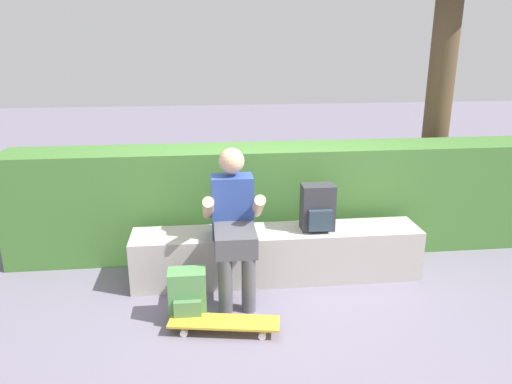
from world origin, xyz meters
The scene contains 7 objects.
ground_plane centered at (0.00, 0.00, 0.00)m, with size 24.00×24.00×0.00m, color slate.
bench_main centered at (0.00, 0.33, 0.22)m, with size 2.50×0.43×0.45m.
person_skater centered at (-0.39, 0.12, 0.65)m, with size 0.49×0.62×1.20m.
skateboard_near_person centered at (-0.51, -0.47, 0.07)m, with size 0.82×0.34×0.09m.
backpack_on_bench centered at (0.35, 0.32, 0.64)m, with size 0.28×0.23×0.40m.
backpack_on_ground centered at (-0.77, -0.27, 0.19)m, with size 0.28×0.23×0.40m.
hedge_row centered at (0.21, 0.96, 0.52)m, with size 5.31×0.53×1.05m.
Camera 1 is at (-0.62, -3.58, 2.05)m, focal length 34.58 mm.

